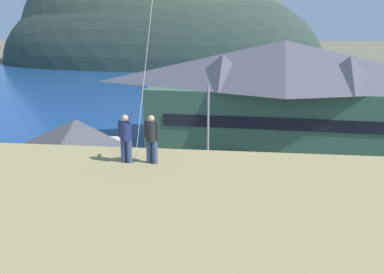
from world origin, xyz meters
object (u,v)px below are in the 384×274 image
(parked_car_mid_row_center, at_px, (346,233))
(moored_boat_wharfside, at_px, (190,117))
(parked_car_back_row_left, at_px, (237,193))
(parked_car_mid_row_far, at_px, (314,190))
(storage_shed_near_lot, at_px, (78,155))
(parked_car_front_row_silver, at_px, (30,219))
(wharf_dock, at_px, (220,114))
(moored_boat_outer_mooring, at_px, (245,111))
(parked_car_back_row_right, at_px, (166,186))
(harbor_lodge, at_px, (282,91))
(person_kite_flyer, at_px, (126,137))
(parking_light_pole, at_px, (208,127))
(person_companion, at_px, (152,138))
(parked_car_front_row_end, at_px, (160,220))

(parked_car_mid_row_center, bearing_deg, moored_boat_wharfside, 112.65)
(parked_car_back_row_left, bearing_deg, parked_car_mid_row_far, 13.32)
(storage_shed_near_lot, xyz_separation_m, parked_car_mid_row_far, (16.61, 0.00, -1.81))
(parked_car_front_row_silver, bearing_deg, wharf_dock, 74.88)
(moored_boat_outer_mooring, height_order, parked_car_mid_row_center, moored_boat_outer_mooring)
(moored_boat_outer_mooring, bearing_deg, parked_car_mid_row_center, -80.89)
(storage_shed_near_lot, relative_size, parked_car_back_row_left, 1.39)
(parked_car_mid_row_center, distance_m, parked_car_back_row_right, 12.10)
(moored_boat_wharfside, distance_m, parked_car_mid_row_far, 25.98)
(wharf_dock, distance_m, parked_car_back_row_left, 28.63)
(harbor_lodge, distance_m, parked_car_back_row_right, 18.02)
(wharf_dock, distance_m, person_kite_flyer, 41.36)
(moored_boat_wharfside, height_order, parking_light_pole, parking_light_pole)
(moored_boat_outer_mooring, bearing_deg, person_companion, -94.88)
(parked_car_mid_row_far, xyz_separation_m, person_kite_flyer, (-9.10, -13.34, 7.05))
(moored_boat_wharfside, relative_size, parked_car_back_row_right, 1.85)
(person_companion, bearing_deg, parked_car_back_row_right, 98.63)
(parked_car_mid_row_center, xyz_separation_m, parked_car_front_row_silver, (-17.75, -0.55, 0.00))
(storage_shed_near_lot, distance_m, person_kite_flyer, 16.18)
(harbor_lodge, xyz_separation_m, parked_car_back_row_right, (-8.95, -14.98, -4.49))
(harbor_lodge, distance_m, parked_car_front_row_silver, 26.63)
(wharf_dock, relative_size, parked_car_mid_row_center, 3.22)
(parked_car_mid_row_center, height_order, person_companion, person_companion)
(wharf_dock, relative_size, parked_car_back_row_right, 3.25)
(parked_car_mid_row_center, bearing_deg, parked_car_mid_row_far, 96.97)
(moored_boat_outer_mooring, height_order, person_kite_flyer, person_kite_flyer)
(parked_car_mid_row_far, bearing_deg, parked_car_front_row_silver, -159.05)
(parked_car_mid_row_center, relative_size, parked_car_back_row_right, 1.01)
(parked_car_front_row_silver, height_order, parked_car_mid_row_far, same)
(moored_boat_wharfside, bearing_deg, storage_shed_near_lot, -102.40)
(parking_light_pole, height_order, person_companion, person_companion)
(parked_car_mid_row_far, height_order, parked_car_back_row_left, same)
(storage_shed_near_lot, bearing_deg, moored_boat_wharfside, 77.60)
(parked_car_back_row_right, bearing_deg, parked_car_mid_row_far, 3.29)
(parked_car_front_row_end, relative_size, person_kite_flyer, 2.32)
(parked_car_mid_row_center, bearing_deg, storage_shed_near_lot, 161.01)
(harbor_lodge, bearing_deg, storage_shed_near_lot, -137.02)
(storage_shed_near_lot, distance_m, wharf_dock, 28.73)
(moored_boat_wharfside, xyz_separation_m, parking_light_pole, (3.90, -19.66, 3.61))
(wharf_dock, bearing_deg, parked_car_mid_row_center, -75.45)
(person_companion, bearing_deg, person_kite_flyer, -177.98)
(harbor_lodge, xyz_separation_m, person_kite_flyer, (-7.94, -27.74, 2.56))
(parked_car_front_row_end, bearing_deg, person_kite_flyer, -86.78)
(parked_car_back_row_right, bearing_deg, storage_shed_near_lot, 174.89)
(parked_car_front_row_silver, bearing_deg, parked_car_mid_row_center, 1.78)
(wharf_dock, relative_size, person_companion, 7.89)
(parked_car_mid_row_far, height_order, parking_light_pole, parking_light_pole)
(parked_car_mid_row_far, bearing_deg, harbor_lodge, 94.59)
(parking_light_pole, bearing_deg, parked_car_back_row_left, -64.11)
(parked_car_front_row_end, bearing_deg, parked_car_back_row_right, 96.49)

